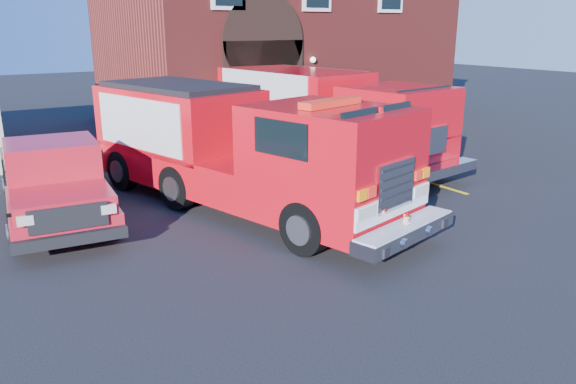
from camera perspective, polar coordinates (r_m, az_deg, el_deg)
ground at (r=12.83m, az=-2.93°, el=-4.28°), size 100.00×100.00×0.00m
parking_stripe_near at (r=17.51m, az=14.05°, el=0.97°), size 0.12×3.00×0.01m
parking_stripe_mid at (r=19.59m, az=7.67°, el=2.97°), size 0.12×3.00×0.01m
parking_stripe_far at (r=21.89m, az=2.57°, el=4.54°), size 0.12×3.00×0.01m
fire_station at (r=28.61m, az=-1.55°, el=15.95°), size 15.20×10.20×8.45m
fire_engine at (r=14.31m, az=-5.24°, el=4.52°), size 5.04×10.34×3.07m
pickup_truck at (r=14.71m, az=-22.69°, el=1.00°), size 2.80×6.27×1.99m
secondary_truck at (r=19.31m, az=3.57°, el=7.91°), size 4.07×9.71×3.06m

